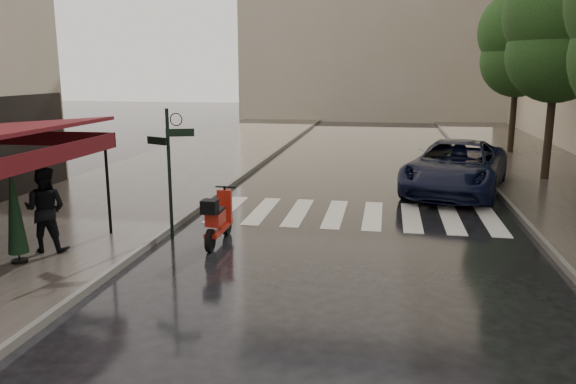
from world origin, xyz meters
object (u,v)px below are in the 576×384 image
(pedestrian_terrace, at_px, (45,209))
(parasol_back, at_px, (14,207))
(scooter, at_px, (218,220))
(parked_car, at_px, (456,167))

(pedestrian_terrace, bearing_deg, parasol_back, 71.77)
(parasol_back, bearing_deg, scooter, 32.87)
(parked_car, xyz_separation_m, parasol_back, (-9.59, -9.14, 0.42))
(pedestrian_terrace, relative_size, parked_car, 0.30)
(scooter, relative_size, parasol_back, 0.87)
(parked_car, relative_size, parasol_back, 2.85)
(scooter, xyz_separation_m, parked_car, (6.07, 6.86, 0.28))
(scooter, distance_m, parasol_back, 4.25)
(pedestrian_terrace, relative_size, parasol_back, 0.87)
(scooter, distance_m, parked_car, 9.17)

